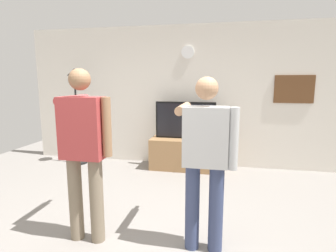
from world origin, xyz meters
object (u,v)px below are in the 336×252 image
television (185,120)px  framed_picture (294,89)px  tv_stand (185,154)px  person_standing_nearer_couch (205,155)px  floor_lamp (76,96)px  person_standing_nearer_lamp (84,146)px  wall_clock (188,52)px

television → framed_picture: bearing=7.4°
tv_stand → television: 0.64m
person_standing_nearer_couch → floor_lamp: bearing=138.9°
tv_stand → floor_lamp: (-2.15, -0.09, 1.06)m
person_standing_nearer_lamp → person_standing_nearer_couch: person_standing_nearer_lamp is taller
floor_lamp → person_standing_nearer_couch: (2.67, -2.33, -0.39)m
wall_clock → person_standing_nearer_lamp: size_ratio=0.14×
wall_clock → framed_picture: wall_clock is taller
framed_picture → person_standing_nearer_couch: size_ratio=0.40×
television → framed_picture: (1.92, 0.25, 0.58)m
tv_stand → wall_clock: 1.92m
tv_stand → floor_lamp: floor_lamp is taller
tv_stand → person_standing_nearer_lamp: person_standing_nearer_lamp is taller
framed_picture → floor_lamp: (-4.07, -0.39, -0.15)m
wall_clock → person_standing_nearer_lamp: 3.10m
wall_clock → person_standing_nearer_couch: 3.02m
wall_clock → person_standing_nearer_lamp: bearing=-103.7°
tv_stand → television: size_ratio=1.13×
television → floor_lamp: (-2.15, -0.14, 0.43)m
wall_clock → framed_picture: 2.04m
tv_stand → wall_clock: bearing=90.0°
floor_lamp → tv_stand: bearing=2.5°
television → wall_clock: 1.29m
framed_picture → person_standing_nearer_lamp: bearing=-132.9°
floor_lamp → person_standing_nearer_couch: 3.57m
tv_stand → framed_picture: framed_picture is taller
television → framed_picture: 2.02m
television → floor_lamp: size_ratio=0.59×
television → person_standing_nearer_couch: 2.52m
floor_lamp → person_standing_nearer_lamp: floor_lamp is taller
tv_stand → framed_picture: size_ratio=1.88×
person_standing_nearer_lamp → person_standing_nearer_couch: 1.21m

